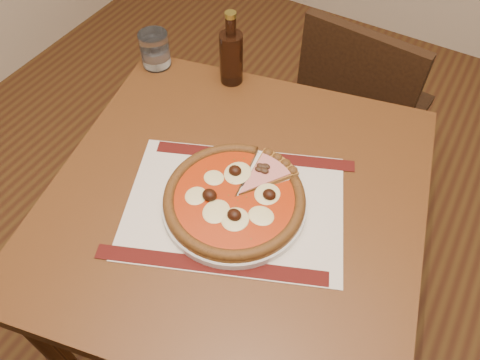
# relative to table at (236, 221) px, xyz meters

# --- Properties ---
(table) EXTENTS (0.95, 0.95, 0.75)m
(table) POSITION_rel_table_xyz_m (0.00, 0.00, 0.00)
(table) COLOR brown
(table) RESTS_ON ground
(chair_far) EXTENTS (0.41, 0.41, 0.81)m
(chair_far) POSITION_rel_table_xyz_m (0.06, 0.73, -0.19)
(chair_far) COLOR black
(chair_far) RESTS_ON ground
(placemat) EXTENTS (0.55, 0.48, 0.00)m
(placemat) POSITION_rel_table_xyz_m (0.01, -0.03, 0.10)
(placemat) COLOR beige
(placemat) RESTS_ON table
(plate) EXTENTS (0.30, 0.30, 0.02)m
(plate) POSITION_rel_table_xyz_m (0.01, -0.03, 0.11)
(plate) COLOR white
(plate) RESTS_ON placemat
(pizza) EXTENTS (0.30, 0.30, 0.04)m
(pizza) POSITION_rel_table_xyz_m (0.01, -0.03, 0.13)
(pizza) COLOR #9A6625
(pizza) RESTS_ON plate
(ham_slice) EXTENTS (0.10, 0.14, 0.02)m
(ham_slice) POSITION_rel_table_xyz_m (0.05, 0.06, 0.13)
(ham_slice) COLOR #9A6625
(ham_slice) RESTS_ON plate
(water_glass) EXTENTS (0.10, 0.10, 0.10)m
(water_glass) POSITION_rel_table_xyz_m (-0.42, 0.28, 0.15)
(water_glass) COLOR white
(water_glass) RESTS_ON table
(bottle) EXTENTS (0.06, 0.06, 0.20)m
(bottle) POSITION_rel_table_xyz_m (-0.20, 0.32, 0.18)
(bottle) COLOR black
(bottle) RESTS_ON table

